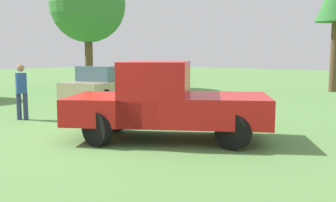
# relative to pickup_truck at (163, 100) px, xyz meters

# --- Properties ---
(ground_plane) EXTENTS (80.00, 80.00, 0.00)m
(ground_plane) POSITION_rel_pickup_truck_xyz_m (-0.84, -0.78, -0.93)
(ground_plane) COLOR #5B8C47
(pickup_truck) EXTENTS (4.86, 4.07, 1.81)m
(pickup_truck) POSITION_rel_pickup_truck_xyz_m (0.00, 0.00, 0.00)
(pickup_truck) COLOR black
(pickup_truck) RESTS_ON ground_plane
(sedan_near) EXTENTS (2.79, 4.52, 1.48)m
(sedan_near) POSITION_rel_pickup_truck_xyz_m (-6.53, 4.11, -0.25)
(sedan_near) COLOR black
(sedan_near) RESTS_ON ground_plane
(person_bystander) EXTENTS (0.45, 0.45, 1.67)m
(person_bystander) POSITION_rel_pickup_truck_xyz_m (-5.00, -0.63, 0.01)
(person_bystander) COLOR navy
(person_bystander) RESTS_ON ground_plane
(tree_back_left) EXTENTS (4.17, 4.17, 6.75)m
(tree_back_left) POSITION_rel_pickup_truck_xyz_m (-11.63, 7.34, 3.71)
(tree_back_left) COLOR brown
(tree_back_left) RESTS_ON ground_plane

